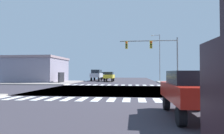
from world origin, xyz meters
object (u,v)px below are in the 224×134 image
at_px(bank_building, 23,69).
at_px(suv_middle_2, 97,74).
at_px(sedan_inner_4, 190,89).
at_px(sedan_trailing_3, 105,75).
at_px(street_lamp, 159,54).
at_px(traffic_signal_mast, 154,50).
at_px(sedan_farside_2, 109,76).

distance_m(bank_building, suv_middle_2, 14.20).
xyz_separation_m(bank_building, sedan_inner_4, (22.99, -26.34, -1.22)).
bearing_deg(sedan_trailing_3, street_lamp, 134.08).
bearing_deg(street_lamp, suv_middle_2, 172.49).
distance_m(traffic_signal_mast, suv_middle_2, 17.24).
height_order(suv_middle_2, sedan_inner_4, suv_middle_2).
height_order(bank_building, sedan_inner_4, bank_building).
distance_m(street_lamp, sedan_trailing_3, 18.65).
bearing_deg(sedan_trailing_3, sedan_inner_4, 102.98).
height_order(sedan_farside_2, suv_middle_2, suv_middle_2).
height_order(street_lamp, bank_building, street_lamp).
bearing_deg(bank_building, street_lamp, 8.84).
bearing_deg(bank_building, traffic_signal_mast, -17.65).
bearing_deg(traffic_signal_mast, suv_middle_2, 128.81).
bearing_deg(street_lamp, bank_building, -171.16).
bearing_deg(suv_middle_2, sedan_inner_4, 107.36).
bearing_deg(suv_middle_2, sedan_trailing_3, -90.00).
relative_size(street_lamp, sedan_farside_2, 2.14).
xyz_separation_m(street_lamp, bank_building, (-25.62, -3.99, -3.07)).
height_order(traffic_signal_mast, sedan_inner_4, traffic_signal_mast).
relative_size(suv_middle_2, sedan_inner_4, 1.07).
distance_m(traffic_signal_mast, sedan_inner_4, 19.22).
xyz_separation_m(traffic_signal_mast, sedan_inner_4, (-0.58, -18.84, -3.78)).
height_order(traffic_signal_mast, sedan_trailing_3, traffic_signal_mast).
height_order(street_lamp, sedan_inner_4, street_lamp).
distance_m(traffic_signal_mast, street_lamp, 11.68).
height_order(street_lamp, sedan_farside_2, street_lamp).
relative_size(sedan_farside_2, sedan_trailing_3, 1.00).
distance_m(bank_building, sedan_inner_4, 34.99).
bearing_deg(bank_building, sedan_farside_2, 10.69).
bearing_deg(traffic_signal_mast, sedan_farside_2, 125.78).
bearing_deg(traffic_signal_mast, bank_building, 162.35).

